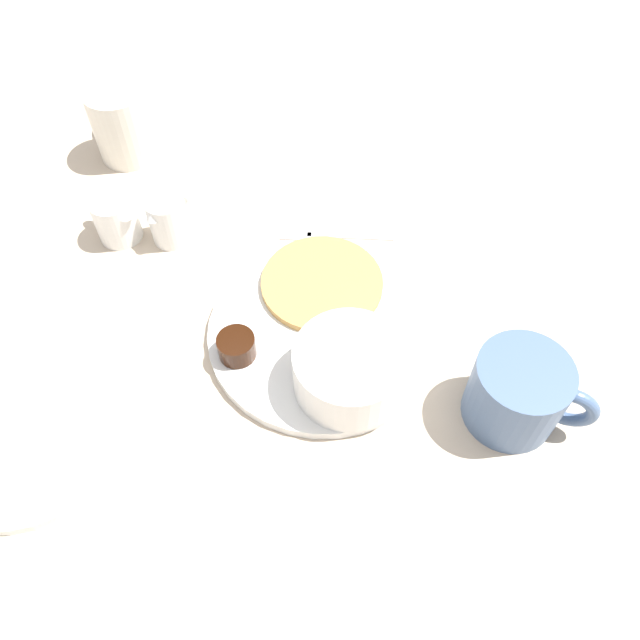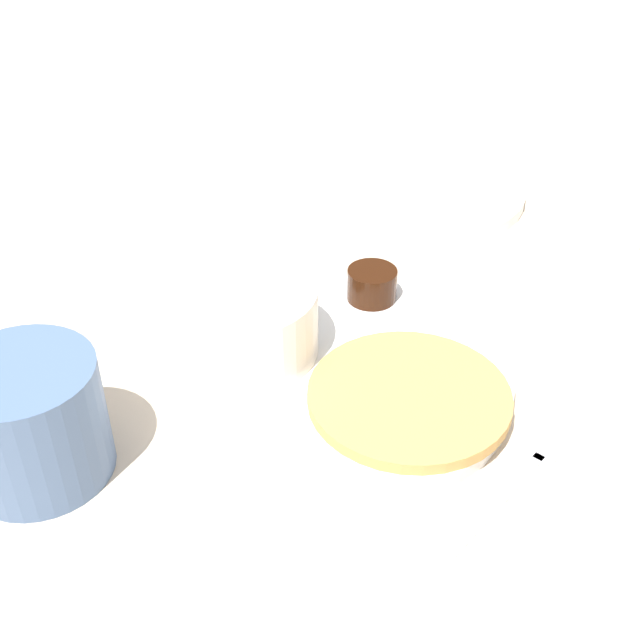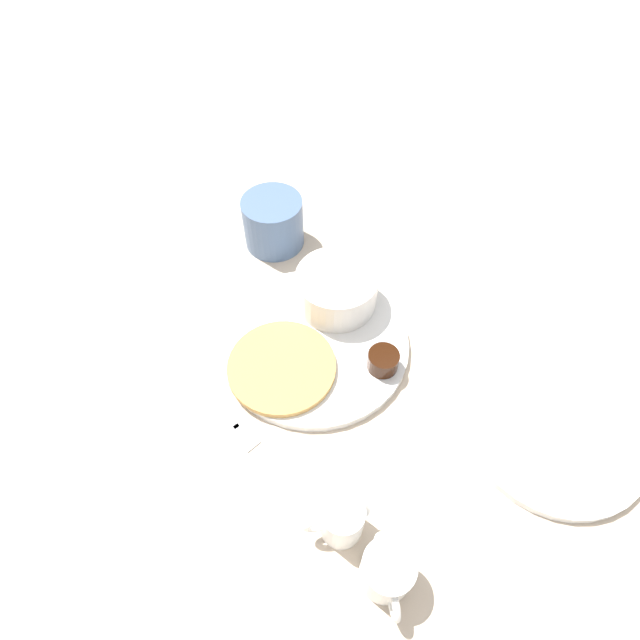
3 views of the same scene
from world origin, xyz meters
name	(u,v)px [view 2 (image 2 of 3)]	position (x,y,z in m)	size (l,w,h in m)	color
ground_plane	(336,381)	(0.00, 0.00, 0.00)	(4.00, 4.00, 0.00)	#C6B299
plate	(336,375)	(0.00, 0.00, 0.01)	(0.26, 0.26, 0.01)	white
pancake_stack	(409,396)	(0.05, 0.03, 0.02)	(0.14, 0.14, 0.01)	tan
bowl	(240,318)	(-0.05, -0.06, 0.04)	(0.12, 0.12, 0.05)	white
syrup_cup	(372,284)	(-0.07, 0.07, 0.03)	(0.04, 0.04, 0.03)	black
butter_ramekin	(224,318)	(-0.08, -0.06, 0.03)	(0.05, 0.05, 0.04)	white
coffee_mug	(27,424)	(0.00, -0.22, 0.04)	(0.09, 0.13, 0.08)	slate
creamer_pitcher_near	(637,302)	(0.05, 0.24, 0.03)	(0.07, 0.05, 0.06)	white
fork	(526,471)	(0.14, 0.07, 0.00)	(0.07, 0.14, 0.00)	silver
far_plate	(419,191)	(-0.24, 0.21, 0.01)	(0.22, 0.22, 0.01)	white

